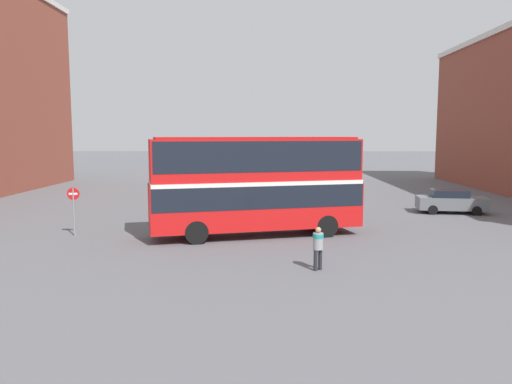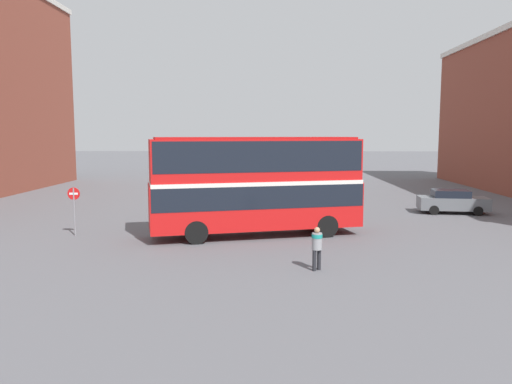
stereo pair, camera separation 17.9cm
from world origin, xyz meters
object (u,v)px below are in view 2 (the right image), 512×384
at_px(pedestrian_foreground, 317,244).
at_px(no_entry_sign, 74,203).
at_px(parked_car_kerb_near, 219,196).
at_px(double_decker_bus, 256,180).
at_px(parked_car_kerb_far, 452,201).

distance_m(pedestrian_foreground, no_entry_sign, 13.04).
height_order(pedestrian_foreground, no_entry_sign, no_entry_sign).
bearing_deg(pedestrian_foreground, parked_car_kerb_near, -22.11).
bearing_deg(no_entry_sign, double_decker_bus, 1.15).
distance_m(parked_car_kerb_far, no_entry_sign, 22.84).
bearing_deg(parked_car_kerb_far, no_entry_sign, -153.63).
relative_size(parked_car_kerb_near, no_entry_sign, 1.70).
bearing_deg(pedestrian_foreground, no_entry_sign, 21.70).
bearing_deg(parked_car_kerb_near, double_decker_bus, -67.57).
bearing_deg(double_decker_bus, parked_car_kerb_near, 91.03).
bearing_deg(double_decker_bus, no_entry_sign, 165.71).
distance_m(pedestrian_foreground, parked_car_kerb_far, 17.00).
relative_size(pedestrian_foreground, parked_car_kerb_near, 0.40).
distance_m(double_decker_bus, no_entry_sign, 9.16).
xyz_separation_m(parked_car_kerb_near, parked_car_kerb_far, (15.25, -2.08, -0.00)).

